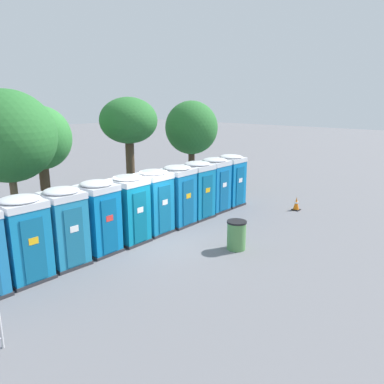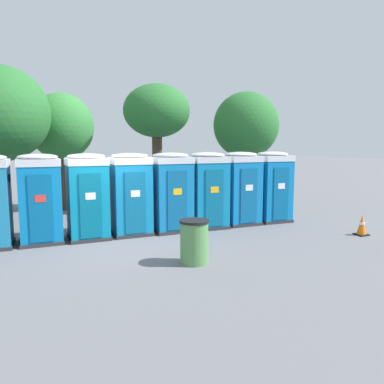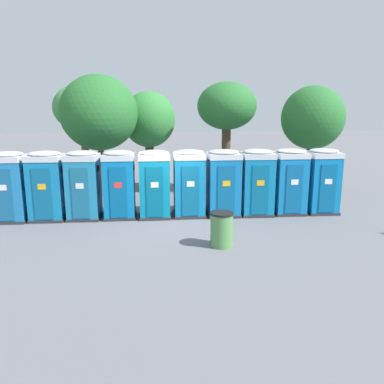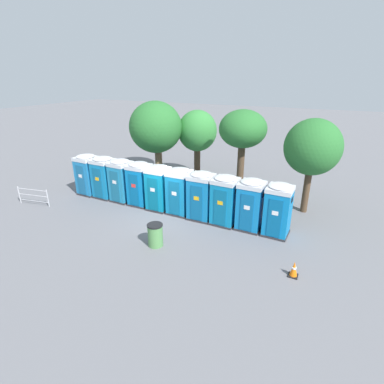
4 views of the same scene
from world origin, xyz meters
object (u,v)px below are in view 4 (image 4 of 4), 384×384
portapotty_6 (201,196)px  street_tree_1 (243,130)px  portapotty_4 (158,187)px  portapotty_9 (278,210)px  traffic_cone (294,269)px  portapotty_3 (140,184)px  portapotty_1 (104,177)px  street_tree_2 (158,120)px  event_barrier (33,196)px  portapotty_2 (121,180)px  street_tree_0 (313,148)px  portapotty_8 (251,204)px  trash_can (155,235)px  portapotty_0 (88,174)px  portapotty_5 (179,191)px  street_tree_3 (156,127)px  portapotty_7 (225,200)px  street_tree_4 (197,132)px

portapotty_6 → street_tree_1: 4.89m
portapotty_4 → portapotty_6: (2.62, -0.03, -0.00)m
portapotty_9 → traffic_cone: bearing=-66.5°
portapotty_3 → portapotty_9: 7.85m
portapotty_1 → traffic_cone: size_ratio=3.97×
street_tree_2 → event_barrier: size_ratio=2.61×
portapotty_2 → portapotty_3: same height
street_tree_1 → street_tree_2: street_tree_1 is taller
portapotty_1 → street_tree_0: street_tree_0 is taller
portapotty_9 → portapotty_2: bearing=179.6°
portapotty_8 → event_barrier: (-12.06, -2.80, -0.72)m
portapotty_3 → portapotty_6: (3.92, -0.09, -0.00)m
portapotty_2 → portapotty_6: same height
trash_can → portapotty_0: bearing=154.5°
portapotty_0 → portapotty_1: same height
portapotty_0 → portapotty_5: (6.54, 0.02, 0.00)m
portapotty_2 → portapotty_5: bearing=-0.2°
portapotty_0 → portapotty_9: 11.77m
portapotty_3 → event_barrier: bearing=-152.7°
traffic_cone → portapotty_1: bearing=165.6°
portapotty_1 → traffic_cone: portapotty_1 is taller
portapotty_2 → street_tree_1: 7.71m
portapotty_0 → street_tree_2: street_tree_2 is taller
portapotty_2 → event_barrier: size_ratio=1.25×
portapotty_3 → event_barrier: portapotty_3 is taller
portapotty_5 → street_tree_3: street_tree_3 is taller
street_tree_1 → portapotty_4: bearing=-131.6°
portapotty_6 → portapotty_7: (1.31, -0.01, 0.00)m
portapotty_8 → street_tree_1: bearing=114.7°
portapotty_6 → street_tree_4: size_ratio=0.52×
street_tree_2 → traffic_cone: 14.71m
portapotty_3 → street_tree_4: street_tree_4 is taller
portapotty_2 → portapotty_8: bearing=-0.3°
portapotty_8 → street_tree_3: (-7.67, 3.71, 2.58)m
portapotty_8 → portapotty_9: size_ratio=1.00×
portapotty_7 → street_tree_3: (-6.36, 3.75, 2.58)m
street_tree_0 → trash_can: bearing=-129.2°
portapotty_0 → portapotty_2: 2.62m
portapotty_4 → portapotty_1: bearing=179.3°
portapotty_6 → portapotty_5: bearing=177.2°
portapotty_4 → street_tree_3: (-2.43, 3.72, 2.58)m
portapotty_8 → street_tree_2: (-8.71, 5.66, 2.77)m
traffic_cone → street_tree_0: bearing=93.9°
portapotty_1 → portapotty_2: same height
portapotty_5 → portapotty_1: bearing=179.9°
portapotty_8 → traffic_cone: size_ratio=3.97×
portapotty_4 → portapotty_9: (6.54, -0.01, -0.00)m
portapotty_8 → street_tree_4: size_ratio=0.52×
trash_can → street_tree_3: bearing=121.6°
portapotty_0 → trash_can: (7.19, -3.43, -0.76)m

